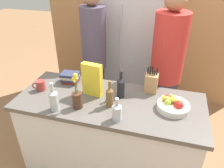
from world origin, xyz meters
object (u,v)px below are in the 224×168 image
bottle_oil (110,96)px  flower_vase (77,97)px  knife_block (151,83)px  bottle_vinegar (54,99)px  refrigerator (130,46)px  fruit_bowl (173,105)px  book_stack (70,77)px  bottle_wine (121,87)px  cereal_box (92,80)px  person_at_sink (94,53)px  coffee_mug (40,85)px  person_in_blue (166,66)px  bottle_water (117,112)px

bottle_oil → flower_vase: bearing=-159.8°
knife_block → bottle_vinegar: (-0.75, -0.52, 0.01)m
refrigerator → flower_vase: bearing=-95.6°
refrigerator → fruit_bowl: 1.46m
flower_vase → bottle_vinegar: size_ratio=1.26×
knife_block → book_stack: size_ratio=1.34×
bottle_wine → cereal_box: bearing=-173.5°
person_at_sink → book_stack: bearing=-111.3°
knife_block → book_stack: bearing=-176.8°
coffee_mug → book_stack: size_ratio=0.61×
book_stack → bottle_vinegar: size_ratio=0.75×
coffee_mug → person_at_sink: 0.83m
flower_vase → person_in_blue: bearing=50.0°
fruit_bowl → bottle_oil: bearing=-169.3°
bottle_water → bottle_oil: bearing=122.6°
flower_vase → book_stack: (-0.25, 0.39, -0.04)m
knife_block → bottle_wine: bearing=-146.0°
flower_vase → person_at_sink: (-0.18, 0.94, 0.00)m
fruit_bowl → bottle_vinegar: bearing=-163.8°
refrigerator → bottle_oil: (0.11, -1.41, 0.07)m
refrigerator → knife_block: size_ratio=7.41×
book_stack → bottle_oil: bottle_oil is taller
fruit_bowl → bottle_wine: bottle_wine is taller
refrigerator → person_in_blue: bearing=-51.3°
bottle_water → flower_vase: bearing=168.9°
flower_vase → bottle_wine: flower_vase is taller
cereal_box → person_at_sink: size_ratio=0.17×
refrigerator → book_stack: 1.19m
cereal_box → bottle_water: (0.31, -0.30, -0.08)m
person_in_blue → bottle_vinegar: bearing=-145.1°
book_stack → flower_vase: bearing=-57.2°
bottle_oil → bottle_vinegar: bottle_vinegar is taller
book_stack → bottle_wine: 0.58m
bottle_oil → person_in_blue: bearing=59.4°
cereal_box → coffee_mug: size_ratio=2.68×
cereal_box → flower_vase: bearing=-103.6°
knife_block → fruit_bowl: bearing=-46.9°
bottle_wine → refrigerator: bearing=97.8°
book_stack → bottle_water: bearing=-36.6°
person_at_sink → fruit_bowl: bearing=-51.8°
flower_vase → bottle_water: flower_vase is taller
bottle_vinegar → fruit_bowl: bearing=16.2°
fruit_bowl → coffee_mug: fruit_bowl is taller
refrigerator → coffee_mug: 1.47m
flower_vase → person_at_sink: size_ratio=0.18×
bottle_water → person_at_sink: (-0.55, 1.01, 0.02)m
flower_vase → cereal_box: (0.06, 0.23, 0.06)m
fruit_bowl → knife_block: (-0.22, 0.23, 0.06)m
flower_vase → bottle_oil: size_ratio=1.32×
fruit_bowl → flower_vase: bearing=-166.1°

